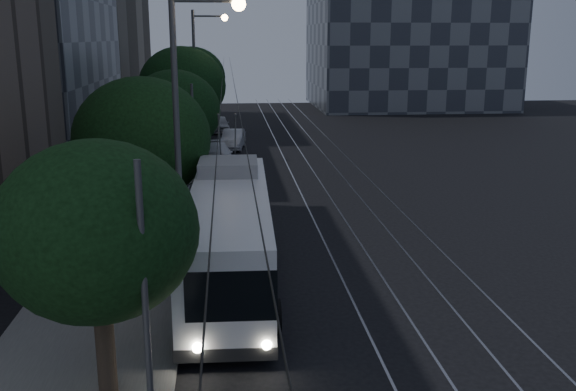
% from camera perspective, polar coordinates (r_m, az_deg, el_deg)
% --- Properties ---
extents(ground, '(120.00, 120.00, 0.00)m').
position_cam_1_polar(ground, '(23.82, 3.61, -6.33)').
color(ground, black).
rests_on(ground, ground).
extents(sidewalk, '(5.00, 90.00, 0.15)m').
position_cam_1_polar(sidewalk, '(43.02, -10.55, 2.77)').
color(sidewalk, slate).
rests_on(sidewalk, ground).
extents(tram_rails, '(4.52, 90.00, 0.02)m').
position_cam_1_polar(tram_rails, '(43.29, 2.77, 2.97)').
color(tram_rails, '#9998A1').
rests_on(tram_rails, ground).
extents(overhead_wires, '(2.23, 90.00, 6.00)m').
position_cam_1_polar(overhead_wires, '(42.35, -7.32, 7.37)').
color(overhead_wires, black).
rests_on(overhead_wires, ground).
extents(building_distant_right, '(22.00, 18.00, 24.00)m').
position_cam_1_polar(building_distant_right, '(80.11, 10.66, 16.41)').
color(building_distant_right, '#363B45').
rests_on(building_distant_right, ground).
extents(trolleybus, '(2.95, 12.61, 5.63)m').
position_cam_1_polar(trolleybus, '(21.88, -5.20, -3.44)').
color(trolleybus, silver).
rests_on(trolleybus, ground).
extents(pickup_silver, '(3.21, 5.63, 1.48)m').
position_cam_1_polar(pickup_silver, '(34.17, -6.48, 1.18)').
color(pickup_silver, '#BABCC2').
rests_on(pickup_silver, ground).
extents(car_white_a, '(2.27, 3.87, 1.24)m').
position_cam_1_polar(car_white_a, '(40.29, -6.34, 2.96)').
color(car_white_a, '#AFAFB3').
rests_on(car_white_a, ground).
extents(car_white_b, '(2.35, 5.03, 1.42)m').
position_cam_1_polar(car_white_b, '(42.24, -6.31, 3.59)').
color(car_white_b, white).
rests_on(car_white_b, ground).
extents(car_white_c, '(2.02, 4.47, 1.42)m').
position_cam_1_polar(car_white_c, '(48.67, -4.90, 5.00)').
color(car_white_c, silver).
rests_on(car_white_c, ground).
extents(car_white_d, '(1.91, 4.25, 1.42)m').
position_cam_1_polar(car_white_d, '(57.40, -6.12, 6.33)').
color(car_white_d, '#AFAFB4').
rests_on(car_white_d, ground).
extents(tree_0, '(4.49, 4.49, 6.13)m').
position_cam_1_polar(tree_0, '(14.69, -16.63, -3.09)').
color(tree_0, '#31231B').
rests_on(tree_0, ground).
extents(tree_1, '(5.47, 5.47, 6.75)m').
position_cam_1_polar(tree_1, '(26.39, -12.83, 4.96)').
color(tree_1, '#31231B').
rests_on(tree_1, ground).
extents(tree_2, '(5.11, 5.11, 6.51)m').
position_cam_1_polar(tree_2, '(36.40, -10.05, 7.36)').
color(tree_2, '#31231B').
rests_on(tree_2, ground).
extents(tree_3, '(5.74, 5.74, 7.66)m').
position_cam_1_polar(tree_3, '(43.47, -9.38, 9.58)').
color(tree_3, '#31231B').
rests_on(tree_3, ground).
extents(tree_4, '(4.79, 4.79, 6.16)m').
position_cam_1_polar(tree_4, '(50.96, -8.95, 9.00)').
color(tree_4, '#31231B').
rests_on(tree_4, ground).
extents(tree_5, '(5.65, 5.65, 7.46)m').
position_cam_1_polar(tree_5, '(55.30, -8.57, 10.34)').
color(tree_5, '#31231B').
rests_on(tree_5, ground).
extents(streetlamp_near, '(2.36, 0.44, 9.70)m').
position_cam_1_polar(streetlamp_near, '(20.72, -8.77, 7.18)').
color(streetlamp_near, '#575759').
rests_on(streetlamp_near, ground).
extents(streetlamp_far, '(2.41, 0.44, 9.95)m').
position_cam_1_polar(streetlamp_far, '(44.29, -7.76, 10.92)').
color(streetlamp_far, '#575759').
rests_on(streetlamp_far, ground).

